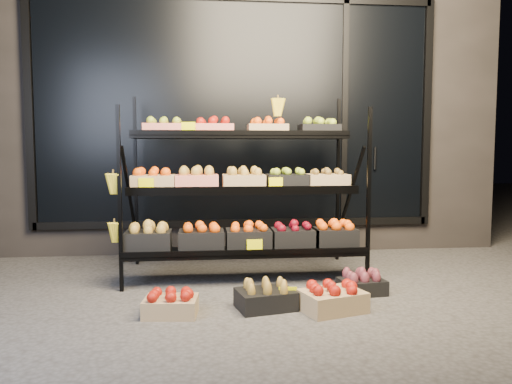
{
  "coord_description": "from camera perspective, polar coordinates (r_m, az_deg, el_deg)",
  "views": [
    {
      "loc": [
        -0.36,
        -3.87,
        1.15
      ],
      "look_at": [
        0.11,
        0.55,
        0.77
      ],
      "focal_mm": 35.0,
      "sensor_mm": 36.0,
      "label": 1
    }
  ],
  "objects": [
    {
      "name": "floor_crate_midright",
      "position": [
        3.66,
        8.72,
        -11.83
      ],
      "size": [
        0.5,
        0.43,
        0.21
      ],
      "rotation": [
        0.0,
        0.0,
        0.3
      ],
      "color": "tan",
      "rests_on": "ground"
    },
    {
      "name": "floor_crate_left",
      "position": [
        3.58,
        -9.72,
        -12.39
      ],
      "size": [
        0.39,
        0.3,
        0.19
      ],
      "rotation": [
        0.0,
        0.0,
        -0.1
      ],
      "color": "tan",
      "rests_on": "ground"
    },
    {
      "name": "floor_crate_midleft",
      "position": [
        3.67,
        1.11,
        -11.78
      ],
      "size": [
        0.46,
        0.38,
        0.2
      ],
      "rotation": [
        0.0,
        0.0,
        0.22
      ],
      "color": "black",
      "rests_on": "ground"
    },
    {
      "name": "tag_floor_b",
      "position": [
        3.69,
        3.66,
        -12.28
      ],
      "size": [
        0.13,
        0.01,
        0.12
      ],
      "primitive_type": "cube",
      "color": "#FFFB00",
      "rests_on": "ground"
    },
    {
      "name": "ground",
      "position": [
        4.05,
        -0.74,
        -11.55
      ],
      "size": [
        24.0,
        24.0,
        0.0
      ],
      "primitive_type": "plane",
      "color": "#514F4C",
      "rests_on": "ground"
    },
    {
      "name": "display_rack",
      "position": [
        4.5,
        -1.58,
        0.29
      ],
      "size": [
        2.18,
        1.02,
        1.75
      ],
      "color": "black",
      "rests_on": "ground"
    },
    {
      "name": "floor_crate_right",
      "position": [
        4.12,
        12.0,
        -10.17
      ],
      "size": [
        0.38,
        0.3,
        0.18
      ],
      "rotation": [
        0.0,
        0.0,
        0.15
      ],
      "color": "black",
      "rests_on": "ground"
    },
    {
      "name": "building",
      "position": [
        6.5,
        -2.89,
        10.18
      ],
      "size": [
        6.0,
        2.08,
        3.5
      ],
      "color": "#2D2826",
      "rests_on": "ground"
    }
  ]
}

